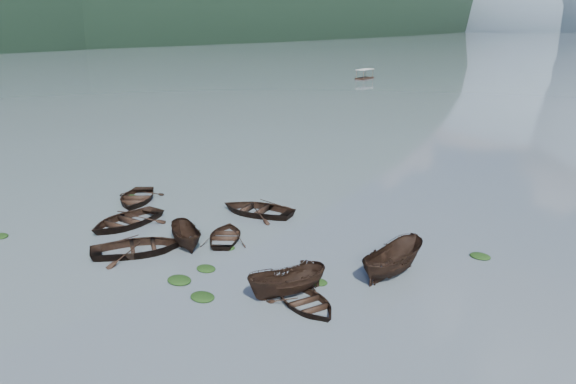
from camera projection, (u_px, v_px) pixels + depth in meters
The scene contains 21 objects.
ground_plane at pixel (127, 288), 26.82m from camera, with size 2400.00×2400.00×0.00m, color #4A555D.
left_ridge_far at pixel (49, 35), 504.90m from camera, with size 560.00×1400.00×380.00m, color black.
haze_mtn_a at pixel (533, 29), 846.28m from camera, with size 520.00×520.00×280.00m, color #475666.
rowboat_0 at pixel (126, 225), 35.06m from camera, with size 3.63×5.09×1.05m, color black.
rowboat_1 at pixel (139, 253), 30.89m from camera, with size 3.62×5.07×1.05m, color black.
rowboat_2 at pixel (187, 246), 31.87m from camera, with size 1.42×3.78×1.46m, color black.
rowboat_3 at pixel (226, 239), 32.86m from camera, with size 2.75×3.86×0.80m, color black.
rowboat_4 at pixel (306, 306), 25.09m from camera, with size 2.75×3.85×0.80m, color black.
rowboat_5 at pixel (287, 295), 26.15m from camera, with size 1.52×4.05×1.56m, color black.
rowboat_6 at pixel (137, 202), 39.65m from camera, with size 3.37×4.72×0.98m, color black.
rowboat_7 at pixel (257, 214), 37.19m from camera, with size 3.59×5.03×1.04m, color black.
rowboat_8 at pixel (392, 274), 28.33m from camera, with size 1.72×4.58×1.77m, color black.
weed_clump_0 at pixel (0, 237), 33.16m from camera, with size 1.05×0.86×0.23m, color black.
weed_clump_1 at pixel (206, 270), 28.80m from camera, with size 1.09×0.87×0.24m, color black.
weed_clump_2 at pixel (179, 282), 27.48m from camera, with size 1.31×1.04×0.28m, color black.
weed_clump_3 at pixel (319, 283), 27.34m from camera, with size 0.90×0.76×0.20m, color black.
weed_clump_4 at pixel (203, 298), 25.83m from camera, with size 1.24×0.99×0.26m, color black.
weed_clump_5 at pixel (131, 198), 40.56m from camera, with size 1.07×0.87×0.23m, color black.
weed_clump_6 at pixel (228, 248), 31.51m from camera, with size 0.87×0.73×0.18m, color black.
weed_clump_7 at pixel (480, 257), 30.31m from camera, with size 1.14×0.91×0.25m, color black.
pontoon_left at pixel (365, 79), 123.69m from camera, with size 2.18×5.22×2.00m, color black, non-canonical shape.
Camera 1 is at (21.51, -13.68, 12.23)m, focal length 35.00 mm.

